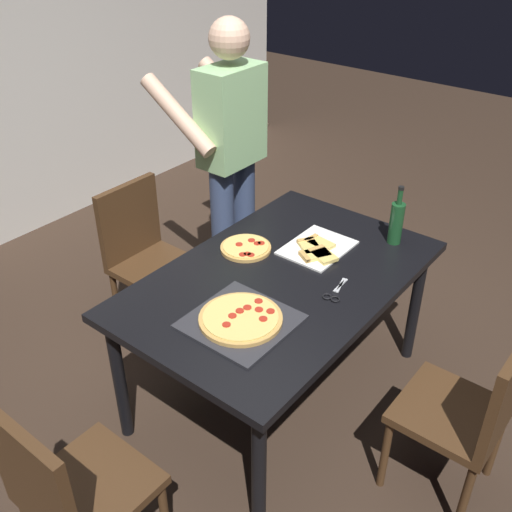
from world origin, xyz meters
TOP-DOWN VIEW (x-y plane):
  - ground_plane at (0.00, 0.00)m, footprint 12.00×12.00m
  - dining_table at (0.00, 0.00)m, footprint 1.55×0.99m
  - chair_near_camera at (-0.00, -0.98)m, footprint 0.42×0.42m
  - chair_far_side at (0.00, 0.98)m, footprint 0.42×0.42m
  - chair_left_end at (-1.26, 0.00)m, footprint 0.42×0.42m
  - person_serving_pizza at (0.53, 0.76)m, footprint 0.55×0.54m
  - pepperoni_pizza_on_tray at (-0.39, -0.08)m, footprint 0.42×0.42m
  - pizza_slices_on_towel at (0.29, -0.01)m, footprint 0.36×0.30m
  - wine_bottle at (0.61, -0.27)m, footprint 0.07×0.07m
  - kitchen_scissors at (0.03, -0.28)m, footprint 0.20×0.09m
  - second_pizza_plain at (0.08, 0.28)m, footprint 0.26×0.26m

SIDE VIEW (x-z plane):
  - ground_plane at x=0.00m, z-range 0.00..0.00m
  - chair_near_camera at x=0.00m, z-range 0.06..0.96m
  - chair_far_side at x=0.00m, z-range 0.06..0.96m
  - chair_left_end at x=-1.26m, z-range 0.06..0.96m
  - dining_table at x=0.00m, z-range 0.30..1.05m
  - kitchen_scissors at x=0.03m, z-range 0.75..0.76m
  - second_pizza_plain at x=0.08m, z-range 0.75..0.78m
  - pizza_slices_on_towel at x=0.29m, z-range 0.75..0.78m
  - pepperoni_pizza_on_tray at x=-0.39m, z-range 0.75..0.78m
  - wine_bottle at x=0.61m, z-range 0.71..1.03m
  - person_serving_pizza at x=0.53m, z-range 0.12..1.87m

